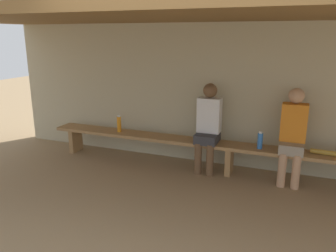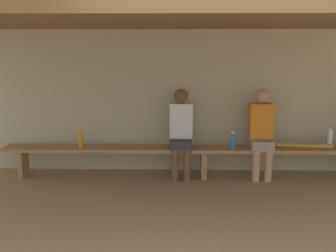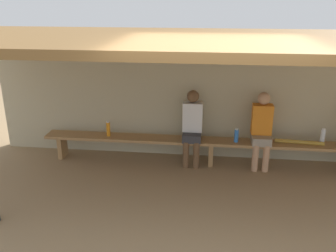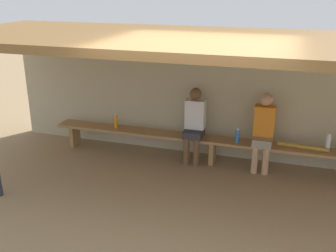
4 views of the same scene
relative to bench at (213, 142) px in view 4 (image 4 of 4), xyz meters
The scene contains 10 objects.
ground_plane 1.60m from the bench, 90.00° to the right, with size 24.00×24.00×0.00m, color #937754.
back_wall 0.84m from the bench, 90.00° to the left, with size 8.00×0.20×2.20m, color #B7AD8C.
dugout_roof 2.06m from the bench, 90.00° to the right, with size 8.00×2.80×0.12m, color brown.
bench is the anchor object (origin of this frame).
player_shirtless_tan 0.91m from the bench, ahead, with size 0.34×0.42×1.34m.
player_leftmost 0.48m from the bench, behind, with size 0.34×0.42×1.34m.
water_bottle_blue 0.47m from the bench, ahead, with size 0.07×0.07×0.25m.
water_bottle_clear 1.89m from the bench, ahead, with size 0.08×0.08×0.28m.
water_bottle_green 1.86m from the bench, behind, with size 0.07×0.07×0.28m.
baseball_bat 1.50m from the bench, ahead, with size 0.07×0.07×0.81m, color #B28C33.
Camera 4 is at (1.17, -4.85, 3.05)m, focal length 42.47 mm.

